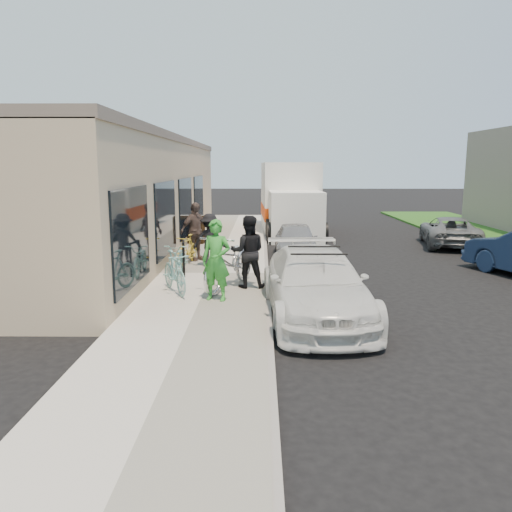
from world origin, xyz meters
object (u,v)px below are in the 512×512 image
object	(u,v)px
sedan_white	(315,284)
far_car_gray	(449,231)
cruiser_bike_b	(179,259)
cruiser_bike_c	(187,249)
tandem_bike	(230,261)
sandwich_board	(196,230)
moving_truck	(290,202)
woman_rider	(216,260)
bystander_a	(210,240)
bystander_b	(195,231)
sedan_silver	(296,240)
cruiser_bike_a	(174,272)
man_standing	(248,252)
bike_rack	(184,255)

from	to	relation	value
sedan_white	far_car_gray	xyz separation A→B (m)	(6.37, 9.62, -0.12)
cruiser_bike_b	cruiser_bike_c	bearing A→B (deg)	93.13
tandem_bike	cruiser_bike_b	bearing A→B (deg)	156.98
sandwich_board	tandem_bike	world-z (taller)	tandem_bike
cruiser_bike_b	sandwich_board	bearing A→B (deg)	95.72
moving_truck	cruiser_bike_b	size ratio (longest dim) A/B	4.00
woman_rider	bystander_a	world-z (taller)	woman_rider
sandwich_board	bystander_b	distance (m)	3.50
sandwich_board	sedan_silver	size ratio (longest dim) A/B	0.30
moving_truck	cruiser_bike_a	distance (m)	12.59
man_standing	cruiser_bike_a	world-z (taller)	man_standing
far_car_gray	bystander_b	distance (m)	10.42
bike_rack	cruiser_bike_b	distance (m)	0.18
sedan_white	far_car_gray	size ratio (longest dim) A/B	1.18
cruiser_bike_c	bystander_b	size ratio (longest dim) A/B	0.81
cruiser_bike_a	bystander_a	distance (m)	3.20
man_standing	bystander_a	size ratio (longest dim) A/B	1.12
sandwich_board	far_car_gray	world-z (taller)	sandwich_board
man_standing	cruiser_bike_b	world-z (taller)	man_standing
woman_rider	cruiser_bike_a	bearing A→B (deg)	163.16
tandem_bike	man_standing	bearing A→B (deg)	34.45
sandwich_board	moving_truck	world-z (taller)	moving_truck
cruiser_bike_a	cruiser_bike_c	distance (m)	3.59
cruiser_bike_b	cruiser_bike_c	world-z (taller)	cruiser_bike_c
moving_truck	tandem_bike	distance (m)	11.83
far_car_gray	bystander_a	world-z (taller)	bystander_a
far_car_gray	tandem_bike	distance (m)	11.30
cruiser_bike_c	bystander_a	bearing A→B (deg)	-15.77
bike_rack	bystander_b	size ratio (longest dim) A/B	0.51
sedan_white	cruiser_bike_b	size ratio (longest dim) A/B	2.92
bike_rack	cruiser_bike_c	world-z (taller)	bike_rack
sedan_white	cruiser_bike_b	xyz separation A→B (m)	(-3.43, 3.45, -0.11)
moving_truck	man_standing	bearing A→B (deg)	-100.46
moving_truck	bike_rack	bearing A→B (deg)	-111.33
sedan_white	cruiser_bike_c	bearing A→B (deg)	121.13
tandem_bike	cruiser_bike_c	world-z (taller)	tandem_bike
far_car_gray	sedan_silver	bearing A→B (deg)	33.93
woman_rider	cruiser_bike_c	size ratio (longest dim) A/B	1.22
sandwich_board	bystander_b	world-z (taller)	bystander_b
cruiser_bike_c	sedan_silver	bearing A→B (deg)	43.70
cruiser_bike_a	cruiser_bike_b	xyz separation A→B (m)	(-0.21, 1.97, -0.05)
sedan_silver	far_car_gray	distance (m)	6.83
man_standing	cruiser_bike_b	size ratio (longest dim) A/B	1.06
moving_truck	cruiser_bike_c	size ratio (longest dim) A/B	4.54
sedan_white	bystander_b	xyz separation A→B (m)	(-3.26, 5.67, 0.37)
man_standing	bike_rack	bearing A→B (deg)	-38.49
bike_rack	cruiser_bike_c	distance (m)	1.63
bike_rack	far_car_gray	size ratio (longest dim) A/B	0.23
sandwich_board	sedan_silver	xyz separation A→B (m)	(3.77, -2.11, -0.09)
cruiser_bike_b	cruiser_bike_a	bearing A→B (deg)	-80.89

